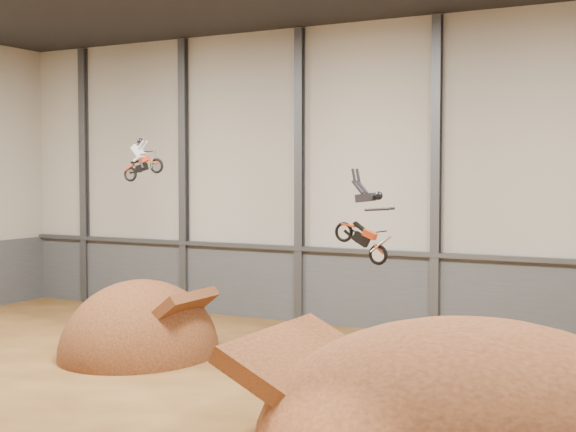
% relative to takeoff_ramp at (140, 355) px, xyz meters
% --- Properties ---
extents(floor, '(40.00, 40.00, 0.00)m').
position_rel_takeoff_ramp_xyz_m(floor, '(5.71, -5.73, 0.00)').
color(floor, '#523216').
rests_on(floor, ground).
extents(back_wall, '(40.00, 0.10, 14.00)m').
position_rel_takeoff_ramp_xyz_m(back_wall, '(5.71, 9.27, 7.00)').
color(back_wall, '#B7B1A2').
rests_on(back_wall, ground).
extents(lower_band_back, '(39.80, 0.18, 3.50)m').
position_rel_takeoff_ramp_xyz_m(lower_band_back, '(5.71, 9.17, 1.75)').
color(lower_band_back, '#4B4D52').
rests_on(lower_band_back, ground).
extents(steel_rail, '(39.80, 0.35, 0.20)m').
position_rel_takeoff_ramp_xyz_m(steel_rail, '(5.71, 9.02, 3.55)').
color(steel_rail, '#47494F').
rests_on(steel_rail, lower_band_back).
extents(steel_column_0, '(0.40, 0.36, 13.90)m').
position_rel_takeoff_ramp_xyz_m(steel_column_0, '(-10.95, 9.07, 7.00)').
color(steel_column_0, '#47494F').
rests_on(steel_column_0, ground).
extents(steel_column_1, '(0.40, 0.36, 13.90)m').
position_rel_takeoff_ramp_xyz_m(steel_column_1, '(-4.29, 9.07, 7.00)').
color(steel_column_1, '#47494F').
rests_on(steel_column_1, ground).
extents(steel_column_2, '(0.40, 0.36, 13.90)m').
position_rel_takeoff_ramp_xyz_m(steel_column_2, '(2.38, 9.07, 7.00)').
color(steel_column_2, '#47494F').
rests_on(steel_column_2, ground).
extents(steel_column_3, '(0.40, 0.36, 13.90)m').
position_rel_takeoff_ramp_xyz_m(steel_column_3, '(9.05, 9.07, 7.00)').
color(steel_column_3, '#47494F').
rests_on(steel_column_3, ground).
extents(takeoff_ramp, '(5.90, 6.81, 5.90)m').
position_rel_takeoff_ramp_xyz_m(takeoff_ramp, '(0.00, 0.00, 0.00)').
color(takeoff_ramp, '#411F10').
rests_on(takeoff_ramp, ground).
extents(fmx_rider_a, '(2.28, 0.84, 2.12)m').
position_rel_takeoff_ramp_xyz_m(fmx_rider_a, '(-0.21, 0.67, 7.80)').
color(fmx_rider_a, red).
extents(fmx_rider_b, '(3.30, 1.08, 3.09)m').
position_rel_takeoff_ramp_xyz_m(fmx_rider_b, '(10.41, -2.96, 5.86)').
color(fmx_rider_b, '#C33912').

